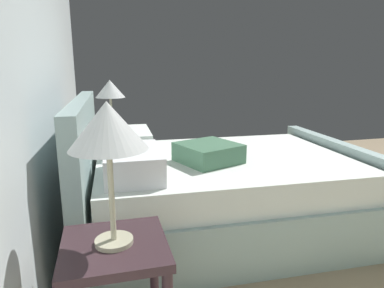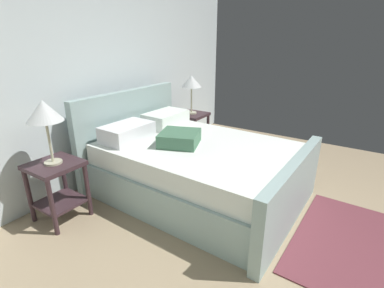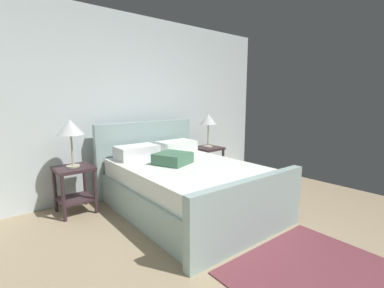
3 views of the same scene
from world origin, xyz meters
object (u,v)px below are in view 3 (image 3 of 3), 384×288
at_px(nightstand_right, 208,158).
at_px(table_lamp_left, 70,128).
at_px(nightstand_left, 74,182).
at_px(bed, 185,184).
at_px(table_lamp_right, 208,120).

distance_m(nightstand_right, table_lamp_left, 2.36).
height_order(nightstand_left, table_lamp_left, table_lamp_left).
xyz_separation_m(bed, table_lamp_right, (1.13, 0.76, 0.73)).
relative_size(bed, table_lamp_left, 3.76).
xyz_separation_m(bed, nightstand_right, (1.13, 0.76, 0.06)).
height_order(table_lamp_right, table_lamp_left, table_lamp_left).
height_order(nightstand_right, table_lamp_left, table_lamp_left).
xyz_separation_m(bed, nightstand_left, (-1.13, 0.83, 0.06)).
bearing_deg(table_lamp_left, nightstand_left, -75.96).
distance_m(table_lamp_right, nightstand_left, 2.36).
distance_m(nightstand_left, table_lamp_left, 0.68).
distance_m(bed, table_lamp_left, 1.59).
xyz_separation_m(nightstand_right, nightstand_left, (-2.26, 0.07, 0.00)).
xyz_separation_m(nightstand_left, table_lamp_left, (-0.00, 0.00, 0.68)).
bearing_deg(bed, table_lamp_left, 143.75).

